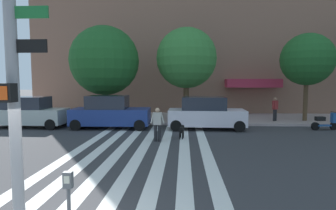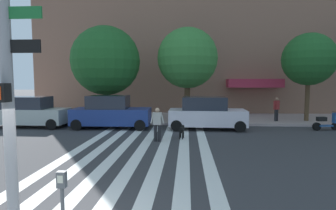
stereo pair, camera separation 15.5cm
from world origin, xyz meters
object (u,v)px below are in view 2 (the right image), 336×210
object	(u,v)px
parked_car_third_in_line	(206,114)
street_tree_middle	(187,58)
dog_on_leash	(182,130)
street_tree_nearest	(106,61)
parked_car_near_curb	(29,112)
pedestrian_dog_walker	(157,122)
pedestrian_bystander	(276,108)
street_tree_further	(309,59)
traffic_light_pole	(3,41)
parking_meter_curbside	(62,201)
parked_scooter	(326,122)
parked_car_behind_first	(111,113)

from	to	relation	value
parked_car_third_in_line	street_tree_middle	world-z (taller)	street_tree_middle
dog_on_leash	street_tree_nearest	bearing A→B (deg)	136.52
dog_on_leash	parked_car_near_curb	bearing A→B (deg)	163.96
pedestrian_dog_walker	parked_car_near_curb	bearing A→B (deg)	157.28
parked_car_near_curb	pedestrian_bystander	size ratio (longest dim) A/B	2.86
street_tree_further	pedestrian_bystander	world-z (taller)	street_tree_further
traffic_light_pole	street_tree_middle	xyz separation A→B (m)	(2.80, 15.58, 1.01)
street_tree_middle	pedestrian_bystander	world-z (taller)	street_tree_middle
parking_meter_curbside	parked_scooter	xyz separation A→B (m)	(10.22, 12.64, -0.55)
parked_car_near_curb	traffic_light_pole	bearing A→B (deg)	-60.22
parked_car_behind_first	pedestrian_bystander	xyz separation A→B (m)	(10.91, 2.69, 0.12)
parked_scooter	pedestrian_dog_walker	size ratio (longest dim) A/B	1.00
parked_car_near_curb	parked_scooter	world-z (taller)	parked_car_near_curb
street_tree_nearest	pedestrian_bystander	world-z (taller)	street_tree_nearest
parked_car_third_in_line	pedestrian_bystander	bearing A→B (deg)	28.26
parked_car_behind_first	street_tree_middle	size ratio (longest dim) A/B	0.74
pedestrian_bystander	parked_scooter	bearing A→B (deg)	-52.07
street_tree_middle	street_tree_nearest	bearing A→B (deg)	-174.09
parking_meter_curbside	street_tree_further	bearing A→B (deg)	56.53
parked_scooter	pedestrian_bystander	size ratio (longest dim) A/B	1.00
parked_car_near_curb	street_tree_middle	xyz separation A→B (m)	(10.03, 2.94, 3.58)
parked_car_behind_first	pedestrian_dog_walker	xyz separation A→B (m)	(3.30, -3.59, -0.03)
parked_car_behind_first	street_tree_nearest	world-z (taller)	street_tree_nearest
street_tree_nearest	pedestrian_dog_walker	distance (m)	8.07
street_tree_nearest	parked_car_behind_first	bearing A→B (deg)	-67.64
traffic_light_pole	street_tree_further	xyz separation A→B (m)	(11.14, 15.65, 0.88)
parked_scooter	street_tree_nearest	xyz separation A→B (m)	(-13.94, 2.30, 3.86)
pedestrian_bystander	pedestrian_dog_walker	bearing A→B (deg)	-140.45
parked_scooter	parked_car_behind_first	bearing A→B (deg)	-179.81
parking_meter_curbside	parked_car_near_curb	xyz separation A→B (m)	(-8.05, 12.60, -0.08)
parked_car_third_in_line	parked_scooter	size ratio (longest dim) A/B	2.84
street_tree_middle	pedestrian_dog_walker	xyz separation A→B (m)	(-1.44, -6.53, -3.60)
street_tree_middle	street_tree_further	xyz separation A→B (m)	(8.34, 0.07, -0.12)
parking_meter_curbside	dog_on_leash	distance (m)	9.96
parking_meter_curbside	parked_car_third_in_line	size ratio (longest dim) A/B	0.29
parked_scooter	parked_car_third_in_line	bearing A→B (deg)	-179.67
parking_meter_curbside	street_tree_middle	world-z (taller)	street_tree_middle
parking_meter_curbside	dog_on_leash	bearing A→B (deg)	80.10
street_tree_nearest	dog_on_leash	distance (m)	8.44
parked_car_behind_first	parked_scooter	distance (m)	12.99
parked_car_behind_first	pedestrian_dog_walker	size ratio (longest dim) A/B	2.94
parked_scooter	pedestrian_dog_walker	distance (m)	10.35
parked_car_third_in_line	parked_scooter	xyz separation A→B (m)	(7.08, 0.04, -0.47)
parked_car_near_curb	pedestrian_dog_walker	world-z (taller)	parked_car_near_curb
pedestrian_dog_walker	parking_meter_curbside	bearing A→B (deg)	-93.42
parked_scooter	dog_on_leash	size ratio (longest dim) A/B	1.68
traffic_light_pole	parked_car_near_curb	distance (m)	14.79
pedestrian_dog_walker	pedestrian_bystander	distance (m)	9.87
pedestrian_dog_walker	dog_on_leash	world-z (taller)	pedestrian_dog_walker
parked_car_behind_first	parked_car_third_in_line	world-z (taller)	parked_car_behind_first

